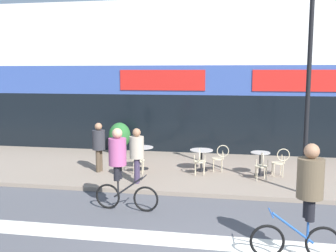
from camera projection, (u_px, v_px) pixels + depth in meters
name	position (u px, v px, depth m)	size (l,w,h in m)	color
sidewalk_slab	(224.00, 172.00, 13.44)	(40.00, 5.50, 0.12)	gray
storefront_facade	(230.00, 78.00, 17.62)	(40.00, 4.06, 6.38)	silver
bike_lane_stripe	(214.00, 242.00, 7.99)	(36.00, 0.70, 0.01)	silver
bistro_table_0	(143.00, 153.00, 13.51)	(0.74, 0.74, 0.78)	black
bistro_table_1	(201.00, 156.00, 13.32)	(0.78, 0.78, 0.72)	black
bistro_table_2	(260.00, 159.00, 12.69)	(0.62, 0.62, 0.76)	black
cafe_chair_0_near	(138.00, 158.00, 12.90)	(0.44, 0.59, 0.90)	beige
cafe_chair_1_near	(200.00, 160.00, 12.71)	(0.42, 0.58, 0.90)	beige
cafe_chair_1_side	(220.00, 156.00, 13.21)	(0.59, 0.44, 0.90)	beige
cafe_chair_2_near	(262.00, 164.00, 12.08)	(0.45, 0.60, 0.90)	beige
cafe_chair_2_side	(280.00, 160.00, 12.59)	(0.60, 0.45, 0.90)	beige
planter_pot	(120.00, 137.00, 16.14)	(0.89, 0.89, 1.28)	#4C4C51
lamp_post	(309.00, 75.00, 10.43)	(0.26, 0.26, 5.66)	black
cyclist_1	(307.00, 191.00, 7.10)	(1.65, 0.56, 2.18)	black
cyclist_2	(120.00, 162.00, 9.75)	(1.65, 0.50, 2.08)	black
pedestrian_near_end	(137.00, 151.00, 11.78)	(0.45, 0.45, 1.66)	#382D47
pedestrian_far_end	(99.00, 143.00, 13.12)	(0.48, 0.48, 1.66)	#4C3D2D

